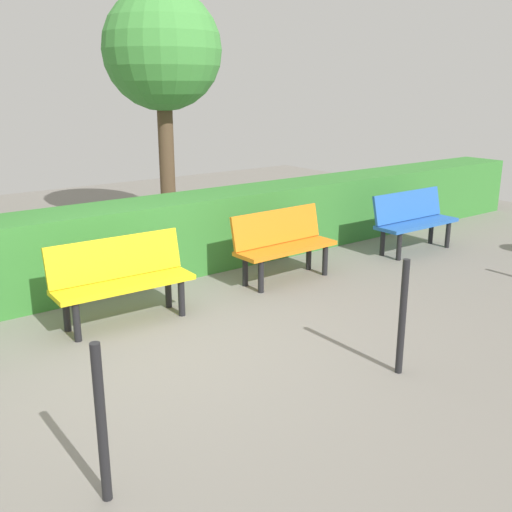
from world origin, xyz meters
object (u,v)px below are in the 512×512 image
object	(u,v)px
bench_blue	(413,218)
tree_near	(162,52)
bench_orange	(283,242)
bench_yellow	(121,277)

from	to	relation	value
bench_blue	tree_near	size ratio (longest dim) A/B	0.37
bench_blue	bench_orange	distance (m)	2.36
bench_yellow	tree_near	bearing A→B (deg)	-123.88
tree_near	bench_orange	bearing A→B (deg)	86.47
bench_yellow	tree_near	size ratio (longest dim) A/B	0.38
tree_near	bench_blue	bearing A→B (deg)	122.64
bench_orange	bench_yellow	bearing A→B (deg)	0.19
bench_blue	bench_yellow	world-z (taller)	same
bench_yellow	bench_blue	bearing A→B (deg)	-179.04
bench_blue	bench_orange	bearing A→B (deg)	-2.73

